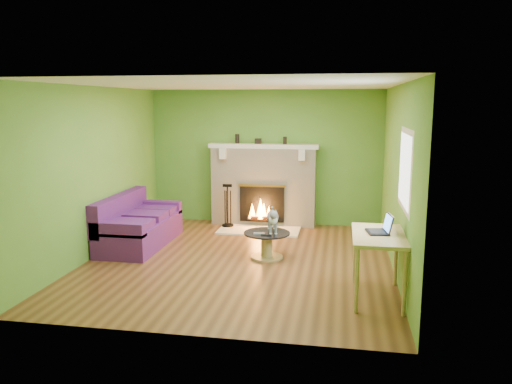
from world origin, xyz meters
TOP-DOWN VIEW (x-y plane):
  - floor at (0.00, 0.00)m, footprint 5.00×5.00m
  - ceiling at (0.00, 0.00)m, footprint 5.00×5.00m
  - wall_back at (0.00, 2.50)m, footprint 5.00×0.00m
  - wall_front at (0.00, -2.50)m, footprint 5.00×0.00m
  - wall_left at (-2.25, 0.00)m, footprint 0.00×5.00m
  - wall_right at (2.25, 0.00)m, footprint 0.00×5.00m
  - window_frame at (2.24, -0.90)m, footprint 0.00×1.20m
  - window_pane at (2.23, -0.90)m, footprint 0.00×1.06m
  - fireplace at (0.00, 2.32)m, footprint 2.10×0.46m
  - hearth at (0.00, 1.80)m, footprint 1.50×0.75m
  - mantel at (0.00, 2.30)m, footprint 2.10×0.28m
  - sofa at (-1.86, 0.57)m, footprint 0.87×1.87m
  - coffee_table at (0.39, 0.22)m, footprint 0.71×0.71m
  - desk at (1.95, -1.14)m, footprint 0.63×1.09m
  - cat at (0.47, 0.27)m, footprint 0.35×0.66m
  - remote_silver at (0.29, 0.10)m, footprint 0.17×0.06m
  - remote_black at (0.41, 0.04)m, footprint 0.16×0.05m
  - laptop at (1.93, -1.09)m, footprint 0.32×0.35m
  - fire_tools at (-0.63, 1.95)m, footprint 0.22×0.22m
  - mantel_vase_left at (-0.51, 2.33)m, footprint 0.08×0.08m
  - mantel_vase_right at (0.41, 2.33)m, footprint 0.07×0.07m
  - mantel_box at (-0.11, 2.33)m, footprint 0.12×0.08m

SIDE VIEW (x-z plane):
  - floor at x=0.00m, z-range 0.00..0.00m
  - hearth at x=0.00m, z-range 0.00..0.03m
  - coffee_table at x=0.39m, z-range 0.03..0.43m
  - sofa at x=-1.86m, z-range -0.09..0.75m
  - remote_black at x=0.41m, z-range 0.40..0.42m
  - remote_silver at x=0.29m, z-range 0.40..0.42m
  - fire_tools at x=-0.63m, z-range 0.03..0.85m
  - cat at x=0.47m, z-range 0.40..0.79m
  - desk at x=1.95m, z-range 0.30..1.11m
  - fireplace at x=0.00m, z-range -0.02..1.56m
  - laptop at x=1.93m, z-range 0.81..1.04m
  - wall_back at x=0.00m, z-range -1.20..3.80m
  - wall_front at x=0.00m, z-range -1.20..3.80m
  - wall_left at x=-2.25m, z-range -1.20..3.80m
  - wall_right at x=2.25m, z-range -1.20..3.80m
  - mantel at x=0.00m, z-range 1.50..1.58m
  - window_frame at x=2.24m, z-range 0.95..2.15m
  - window_pane at x=2.23m, z-range 1.02..2.08m
  - mantel_box at x=-0.11m, z-range 1.58..1.68m
  - mantel_vase_right at x=0.41m, z-range 1.58..1.72m
  - mantel_vase_left at x=-0.51m, z-range 1.58..1.76m
  - ceiling at x=0.00m, z-range 2.60..2.60m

